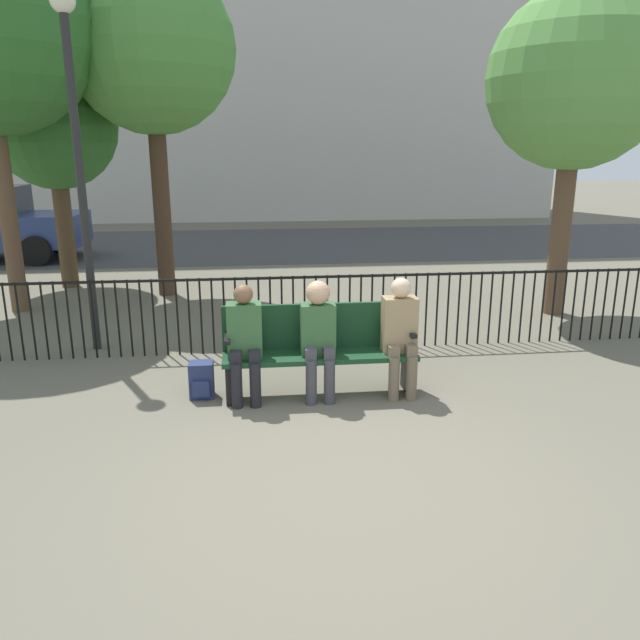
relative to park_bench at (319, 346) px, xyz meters
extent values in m
plane|color=#605B4C|center=(0.00, -1.77, -0.50)|extent=(80.00, 80.00, 0.00)
cube|color=#14381E|center=(0.00, -0.08, -0.07)|extent=(1.95, 0.45, 0.05)
cube|color=#14381E|center=(0.00, 0.11, 0.19)|extent=(1.95, 0.05, 0.47)
cube|color=black|center=(-0.92, -0.08, -0.30)|extent=(0.06, 0.38, 0.40)
cube|color=black|center=(0.92, -0.08, -0.30)|extent=(0.06, 0.38, 0.40)
cube|color=black|center=(-0.92, -0.08, 0.15)|extent=(0.06, 0.38, 0.04)
cube|color=black|center=(0.92, -0.08, 0.15)|extent=(0.06, 0.38, 0.04)
cylinder|color=black|center=(-0.84, -0.30, -0.27)|extent=(0.11, 0.11, 0.45)
cylinder|color=black|center=(-0.66, -0.30, -0.27)|extent=(0.11, 0.11, 0.45)
cube|color=black|center=(-0.84, -0.20, 0.00)|extent=(0.11, 0.20, 0.12)
cube|color=black|center=(-0.66, -0.20, 0.00)|extent=(0.11, 0.20, 0.12)
cube|color=#335B33|center=(-0.75, -0.08, 0.22)|extent=(0.34, 0.22, 0.54)
sphere|color=brown|center=(-0.75, -0.10, 0.59)|extent=(0.19, 0.19, 0.19)
cylinder|color=#3D3D42|center=(-0.11, -0.30, -0.27)|extent=(0.11, 0.11, 0.45)
cylinder|color=#3D3D42|center=(0.07, -0.30, -0.27)|extent=(0.11, 0.11, 0.45)
cube|color=#3D3D42|center=(-0.11, -0.20, 0.00)|extent=(0.11, 0.20, 0.12)
cube|color=#3D3D42|center=(0.07, -0.20, 0.00)|extent=(0.11, 0.20, 0.12)
cube|color=#335B33|center=(-0.02, -0.08, 0.21)|extent=(0.34, 0.22, 0.52)
sphere|color=tan|center=(-0.02, -0.10, 0.58)|extent=(0.24, 0.24, 0.24)
cylinder|color=brown|center=(0.72, -0.30, -0.27)|extent=(0.11, 0.11, 0.45)
cylinder|color=brown|center=(0.90, -0.30, -0.27)|extent=(0.11, 0.11, 0.45)
cube|color=brown|center=(0.72, -0.20, 0.00)|extent=(0.11, 0.20, 0.12)
cube|color=brown|center=(0.90, -0.20, 0.00)|extent=(0.11, 0.20, 0.12)
cube|color=#997F59|center=(0.81, -0.08, 0.23)|extent=(0.34, 0.22, 0.56)
sphere|color=beige|center=(0.81, -0.10, 0.61)|extent=(0.20, 0.20, 0.20)
cube|color=navy|center=(-1.20, 0.02, -0.32)|extent=(0.24, 0.20, 0.37)
cube|color=navy|center=(-1.20, -0.10, -0.37)|extent=(0.17, 0.04, 0.17)
cylinder|color=black|center=(-3.52, 1.39, -0.02)|extent=(0.02, 0.02, 0.95)
cylinder|color=black|center=(-3.38, 1.39, -0.02)|extent=(0.02, 0.02, 0.95)
cylinder|color=black|center=(-3.24, 1.39, -0.02)|extent=(0.02, 0.02, 0.95)
cylinder|color=black|center=(-3.10, 1.39, -0.02)|extent=(0.02, 0.02, 0.95)
cylinder|color=black|center=(-2.96, 1.39, -0.02)|extent=(0.02, 0.02, 0.95)
cylinder|color=black|center=(-2.82, 1.39, -0.02)|extent=(0.02, 0.02, 0.95)
cylinder|color=black|center=(-2.68, 1.39, -0.02)|extent=(0.02, 0.02, 0.95)
cylinder|color=black|center=(-2.54, 1.39, -0.02)|extent=(0.02, 0.02, 0.95)
cylinder|color=black|center=(-2.40, 1.39, -0.02)|extent=(0.02, 0.02, 0.95)
cylinder|color=black|center=(-2.26, 1.39, -0.02)|extent=(0.02, 0.02, 0.95)
cylinder|color=black|center=(-2.12, 1.39, -0.02)|extent=(0.02, 0.02, 0.95)
cylinder|color=black|center=(-1.98, 1.39, -0.02)|extent=(0.02, 0.02, 0.95)
cylinder|color=black|center=(-1.84, 1.39, -0.02)|extent=(0.02, 0.02, 0.95)
cylinder|color=black|center=(-1.70, 1.39, -0.02)|extent=(0.02, 0.02, 0.95)
cylinder|color=black|center=(-1.56, 1.39, -0.02)|extent=(0.02, 0.02, 0.95)
cylinder|color=black|center=(-1.42, 1.39, -0.02)|extent=(0.02, 0.02, 0.95)
cylinder|color=black|center=(-1.28, 1.39, -0.02)|extent=(0.02, 0.02, 0.95)
cylinder|color=black|center=(-1.14, 1.39, -0.02)|extent=(0.02, 0.02, 0.95)
cylinder|color=black|center=(-1.00, 1.39, -0.02)|extent=(0.02, 0.02, 0.95)
cylinder|color=black|center=(-0.86, 1.39, -0.02)|extent=(0.02, 0.02, 0.95)
cylinder|color=black|center=(-0.72, 1.39, -0.02)|extent=(0.02, 0.02, 0.95)
cylinder|color=black|center=(-0.58, 1.39, -0.02)|extent=(0.02, 0.02, 0.95)
cylinder|color=black|center=(-0.44, 1.39, -0.02)|extent=(0.02, 0.02, 0.95)
cylinder|color=black|center=(-0.30, 1.39, -0.02)|extent=(0.02, 0.02, 0.95)
cylinder|color=black|center=(-0.16, 1.39, -0.02)|extent=(0.02, 0.02, 0.95)
cylinder|color=black|center=(-0.02, 1.39, -0.02)|extent=(0.02, 0.02, 0.95)
cylinder|color=black|center=(0.12, 1.39, -0.02)|extent=(0.02, 0.02, 0.95)
cylinder|color=black|center=(0.26, 1.39, -0.02)|extent=(0.02, 0.02, 0.95)
cylinder|color=black|center=(0.40, 1.39, -0.02)|extent=(0.02, 0.02, 0.95)
cylinder|color=black|center=(0.54, 1.39, -0.02)|extent=(0.02, 0.02, 0.95)
cylinder|color=black|center=(0.68, 1.39, -0.02)|extent=(0.02, 0.02, 0.95)
cylinder|color=black|center=(0.82, 1.39, -0.02)|extent=(0.02, 0.02, 0.95)
cylinder|color=black|center=(0.96, 1.39, -0.02)|extent=(0.02, 0.02, 0.95)
cylinder|color=black|center=(1.10, 1.39, -0.02)|extent=(0.02, 0.02, 0.95)
cylinder|color=black|center=(1.24, 1.39, -0.02)|extent=(0.02, 0.02, 0.95)
cylinder|color=black|center=(1.38, 1.39, -0.02)|extent=(0.02, 0.02, 0.95)
cylinder|color=black|center=(1.52, 1.39, -0.02)|extent=(0.02, 0.02, 0.95)
cylinder|color=black|center=(1.66, 1.39, -0.02)|extent=(0.02, 0.02, 0.95)
cylinder|color=black|center=(1.80, 1.39, -0.02)|extent=(0.02, 0.02, 0.95)
cylinder|color=black|center=(1.94, 1.39, -0.02)|extent=(0.02, 0.02, 0.95)
cylinder|color=black|center=(2.08, 1.39, -0.02)|extent=(0.02, 0.02, 0.95)
cylinder|color=black|center=(2.22, 1.39, -0.02)|extent=(0.02, 0.02, 0.95)
cylinder|color=black|center=(2.36, 1.39, -0.02)|extent=(0.02, 0.02, 0.95)
cylinder|color=black|center=(2.50, 1.39, -0.02)|extent=(0.02, 0.02, 0.95)
cylinder|color=black|center=(2.64, 1.39, -0.02)|extent=(0.02, 0.02, 0.95)
cylinder|color=black|center=(2.78, 1.39, -0.02)|extent=(0.02, 0.02, 0.95)
cylinder|color=black|center=(2.92, 1.39, -0.02)|extent=(0.02, 0.02, 0.95)
cylinder|color=black|center=(3.06, 1.39, -0.02)|extent=(0.02, 0.02, 0.95)
cylinder|color=black|center=(3.20, 1.39, -0.02)|extent=(0.02, 0.02, 0.95)
cylinder|color=black|center=(3.34, 1.39, -0.02)|extent=(0.02, 0.02, 0.95)
cylinder|color=black|center=(3.48, 1.39, -0.02)|extent=(0.02, 0.02, 0.95)
cylinder|color=black|center=(3.62, 1.39, -0.02)|extent=(0.02, 0.02, 0.95)
cylinder|color=black|center=(3.76, 1.39, -0.02)|extent=(0.02, 0.02, 0.95)
cylinder|color=black|center=(3.90, 1.39, -0.02)|extent=(0.02, 0.02, 0.95)
cylinder|color=black|center=(4.04, 1.39, -0.02)|extent=(0.02, 0.02, 0.95)
cylinder|color=black|center=(4.18, 1.39, -0.02)|extent=(0.02, 0.02, 0.95)
cylinder|color=black|center=(4.32, 1.39, -0.02)|extent=(0.02, 0.02, 0.95)
cube|color=black|center=(0.00, 1.39, 0.43)|extent=(9.00, 0.03, 0.03)
cylinder|color=#4C3823|center=(-3.92, 5.56, 0.60)|extent=(0.30, 0.30, 2.21)
sphere|color=#2D6628|center=(-3.92, 5.56, 2.29)|extent=(2.13, 2.13, 2.13)
cylinder|color=#422D1E|center=(-2.09, 4.71, 1.11)|extent=(0.28, 0.28, 3.22)
sphere|color=#478438|center=(-2.09, 4.71, 3.44)|extent=(2.64, 2.64, 2.64)
cylinder|color=brown|center=(-4.23, 3.85, 1.14)|extent=(0.25, 0.25, 3.28)
cylinder|color=brown|center=(3.91, 2.76, 0.84)|extent=(0.29, 0.29, 2.68)
sphere|color=#569342|center=(3.91, 2.76, 2.86)|extent=(2.49, 2.49, 2.49)
cylinder|color=black|center=(-2.62, 1.76, 1.46)|extent=(0.10, 0.10, 3.92)
sphere|color=silver|center=(-2.62, 1.76, 3.50)|extent=(0.28, 0.28, 0.28)
cube|color=#3D3D3F|center=(0.00, 10.23, -0.50)|extent=(24.00, 6.00, 0.01)
cylinder|color=black|center=(-5.17, 7.72, -0.18)|extent=(0.64, 0.20, 0.64)
cylinder|color=black|center=(-5.17, 9.46, -0.18)|extent=(0.64, 0.20, 0.64)
camera|label=1|loc=(-0.68, -6.00, 1.97)|focal=35.00mm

